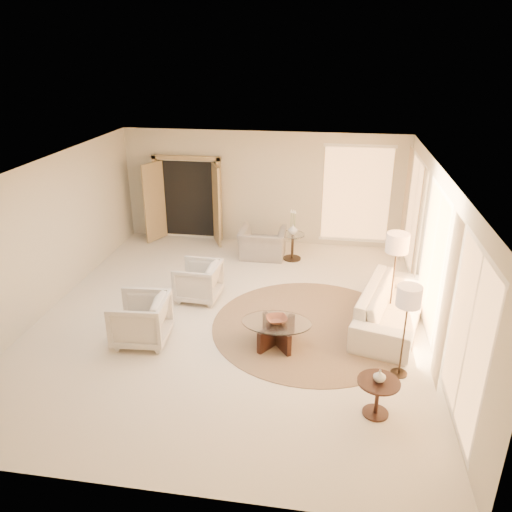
# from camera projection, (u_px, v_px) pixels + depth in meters

# --- Properties ---
(room) EXTENTS (7.04, 8.04, 2.83)m
(room) POSITION_uv_depth(u_px,v_px,m) (230.00, 248.00, 8.76)
(room) COLOR beige
(room) RESTS_ON ground
(windows_right) EXTENTS (0.10, 6.40, 2.40)m
(windows_right) POSITION_uv_depth(u_px,v_px,m) (432.00, 260.00, 8.37)
(windows_right) COLOR #F7AE62
(windows_right) RESTS_ON room
(window_back_corner) EXTENTS (1.70, 0.10, 2.40)m
(window_back_corner) POSITION_uv_depth(u_px,v_px,m) (356.00, 195.00, 12.04)
(window_back_corner) COLOR #F7AE62
(window_back_corner) RESTS_ON room
(curtains_right) EXTENTS (0.06, 5.20, 2.60)m
(curtains_right) POSITION_uv_depth(u_px,v_px,m) (421.00, 243.00, 9.22)
(curtains_right) COLOR tan
(curtains_right) RESTS_ON room
(french_doors) EXTENTS (1.95, 0.66, 2.16)m
(french_doors) POSITION_uv_depth(u_px,v_px,m) (187.00, 200.00, 12.63)
(french_doors) COLOR #A38959
(french_doors) RESTS_ON room
(area_rug) EXTENTS (4.18, 4.18, 0.01)m
(area_rug) POSITION_uv_depth(u_px,v_px,m) (311.00, 327.00, 8.98)
(area_rug) COLOR #493424
(area_rug) RESTS_ON room
(sofa) EXTENTS (1.60, 2.68, 0.73)m
(sofa) POSITION_uv_depth(u_px,v_px,m) (392.00, 306.00, 8.93)
(sofa) COLOR beige
(sofa) RESTS_ON room
(armchair_left) EXTENTS (0.81, 0.86, 0.84)m
(armchair_left) POSITION_uv_depth(u_px,v_px,m) (198.00, 279.00, 9.84)
(armchair_left) COLOR beige
(armchair_left) RESTS_ON room
(armchair_right) EXTENTS (0.89, 0.94, 0.91)m
(armchair_right) POSITION_uv_depth(u_px,v_px,m) (140.00, 317.00, 8.39)
(armchair_right) COLOR beige
(armchair_right) RESTS_ON room
(accent_chair) EXTENTS (1.08, 0.70, 0.94)m
(accent_chair) POSITION_uv_depth(u_px,v_px,m) (263.00, 239.00, 11.76)
(accent_chair) COLOR gray
(accent_chair) RESTS_ON room
(coffee_table) EXTENTS (1.18, 1.18, 0.43)m
(coffee_table) POSITION_uv_depth(u_px,v_px,m) (276.00, 330.00, 8.37)
(coffee_table) COLOR black
(coffee_table) RESTS_ON room
(end_table) EXTENTS (0.57, 0.57, 0.54)m
(end_table) POSITION_uv_depth(u_px,v_px,m) (378.00, 392.00, 6.72)
(end_table) COLOR black
(end_table) RESTS_ON room
(side_table) EXTENTS (0.55, 0.55, 0.64)m
(side_table) POSITION_uv_depth(u_px,v_px,m) (292.00, 244.00, 11.69)
(side_table) COLOR #2F241A
(side_table) RESTS_ON room
(floor_lamp_near) EXTENTS (0.40, 0.40, 1.67)m
(floor_lamp_near) POSITION_uv_depth(u_px,v_px,m) (397.00, 247.00, 8.74)
(floor_lamp_near) COLOR #2F241A
(floor_lamp_near) RESTS_ON room
(floor_lamp_far) EXTENTS (0.37, 0.37, 1.51)m
(floor_lamp_far) POSITION_uv_depth(u_px,v_px,m) (408.00, 300.00, 7.20)
(floor_lamp_far) COLOR #2F241A
(floor_lamp_far) RESTS_ON room
(bowl) EXTENTS (0.45, 0.45, 0.09)m
(bowl) POSITION_uv_depth(u_px,v_px,m) (277.00, 320.00, 8.29)
(bowl) COLOR brown
(bowl) RESTS_ON coffee_table
(end_vase) EXTENTS (0.17, 0.17, 0.18)m
(end_vase) POSITION_uv_depth(u_px,v_px,m) (380.00, 376.00, 6.62)
(end_vase) COLOR silver
(end_vase) RESTS_ON end_table
(side_vase) EXTENTS (0.27, 0.27, 0.23)m
(side_vase) POSITION_uv_depth(u_px,v_px,m) (293.00, 229.00, 11.54)
(side_vase) COLOR silver
(side_vase) RESTS_ON side_table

